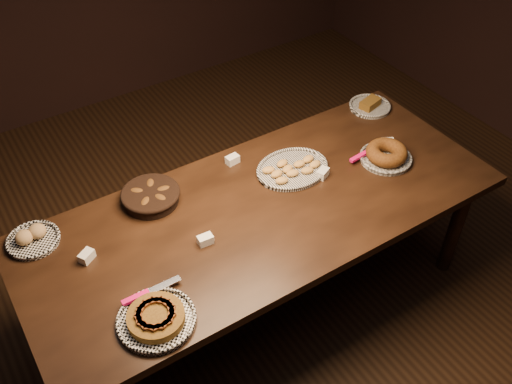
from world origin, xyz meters
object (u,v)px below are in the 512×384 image
apple_tart_plate (156,318)px  bundt_cake_plate (386,155)px  buffet_table (263,218)px  madeleine_platter (292,169)px

apple_tart_plate → bundt_cake_plate: 1.52m
buffet_table → bundt_cake_plate: (0.76, -0.05, 0.11)m
buffet_table → madeleine_platter: madeleine_platter is taller
apple_tart_plate → madeleine_platter: size_ratio=0.86×
apple_tart_plate → madeleine_platter: bearing=34.1°
buffet_table → apple_tart_plate: apple_tart_plate is taller
madeleine_platter → buffet_table: bearing=-133.4°
madeleine_platter → bundt_cake_plate: (0.48, -0.20, 0.02)m
buffet_table → madeleine_platter: size_ratio=6.08×
apple_tart_plate → bundt_cake_plate: bearing=19.6°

